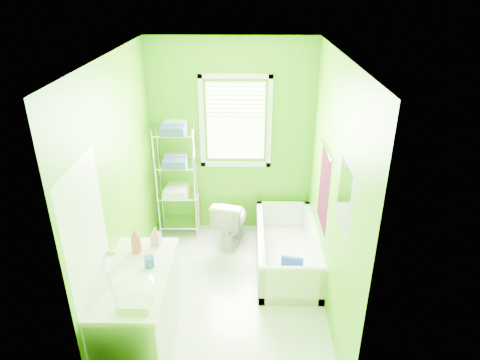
{
  "coord_description": "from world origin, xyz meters",
  "views": [
    {
      "loc": [
        0.21,
        -3.79,
        3.21
      ],
      "look_at": [
        0.13,
        0.25,
        1.29
      ],
      "focal_mm": 32.0,
      "sensor_mm": 36.0,
      "label": 1
    }
  ],
  "objects_px": {
    "bathtub": "(287,254)",
    "wire_shelf_unit": "(177,169)",
    "toilet": "(231,220)",
    "vanity": "(139,311)"
  },
  "relations": [
    {
      "from": "bathtub",
      "to": "wire_shelf_unit",
      "type": "height_order",
      "value": "wire_shelf_unit"
    },
    {
      "from": "bathtub",
      "to": "wire_shelf_unit",
      "type": "xyz_separation_m",
      "value": [
        -1.4,
        0.75,
        0.8
      ]
    },
    {
      "from": "toilet",
      "to": "wire_shelf_unit",
      "type": "distance_m",
      "value": 0.97
    },
    {
      "from": "bathtub",
      "to": "wire_shelf_unit",
      "type": "bearing_deg",
      "value": 151.96
    },
    {
      "from": "bathtub",
      "to": "vanity",
      "type": "bearing_deg",
      "value": -137.45
    },
    {
      "from": "vanity",
      "to": "wire_shelf_unit",
      "type": "distance_m",
      "value": 2.14
    },
    {
      "from": "vanity",
      "to": "bathtub",
      "type": "bearing_deg",
      "value": 42.55
    },
    {
      "from": "vanity",
      "to": "wire_shelf_unit",
      "type": "height_order",
      "value": "wire_shelf_unit"
    },
    {
      "from": "wire_shelf_unit",
      "to": "toilet",
      "type": "bearing_deg",
      "value": -19.42
    },
    {
      "from": "toilet",
      "to": "vanity",
      "type": "bearing_deg",
      "value": 80.78
    }
  ]
}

